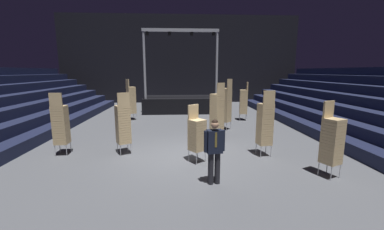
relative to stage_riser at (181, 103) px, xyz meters
The scene contains 13 objects.
ground_plane 9.58m from the stage_riser, 90.00° to the right, with size 22.00×30.00×0.10m, color #515459.
arena_end_wall 6.40m from the stage_riser, 90.00° to the left, with size 22.00×0.30×8.00m, color black.
stage_riser is the anchor object (origin of this frame).
man_with_tie 11.79m from the stage_riser, 86.43° to the right, with size 0.57×0.29×1.74m.
chair_stack_front_left 6.19m from the stage_riser, 69.11° to the right, with size 0.62×0.62×2.56m.
chair_stack_front_right 10.08m from the stage_riser, 73.84° to the right, with size 0.49×0.49×2.31m.
chair_stack_mid_left 10.19m from the stage_riser, 87.75° to the right, with size 0.61×0.61×1.88m.
chair_stack_mid_right 12.20m from the stage_riser, 70.69° to the right, with size 0.58×0.58×2.14m.
chair_stack_mid_centre 4.31m from the stage_riser, 135.29° to the right, with size 0.61×0.61×2.48m.
chair_stack_rear_left 7.98m from the stage_riser, 79.72° to the right, with size 0.61×0.61×2.48m.
chair_stack_rear_right 9.49m from the stage_riser, 103.10° to the right, with size 0.60×0.60×2.22m.
chair_stack_rear_centre 5.12m from the stage_riser, 43.11° to the right, with size 0.51×0.51×2.31m.
chair_stack_aisle_left 10.16m from the stage_riser, 115.18° to the right, with size 0.46×0.46×2.22m.
Camera 1 is at (-0.18, -8.14, 2.94)m, focal length 22.62 mm.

